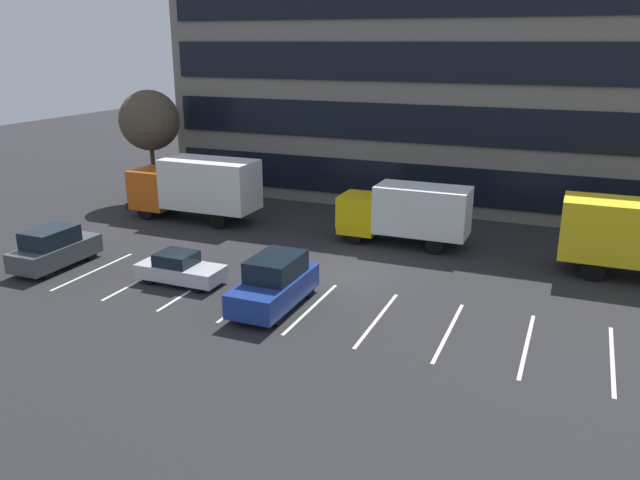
# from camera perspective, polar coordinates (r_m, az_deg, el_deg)

# --- Properties ---
(ground_plane) EXTENTS (120.00, 120.00, 0.00)m
(ground_plane) POSITION_cam_1_polar(r_m,az_deg,el_deg) (29.33, 2.46, -3.15)
(ground_plane) COLOR #262628
(office_building) EXTENTS (34.84, 12.13, 14.40)m
(office_building) POSITION_cam_1_polar(r_m,az_deg,el_deg) (44.84, 10.81, 13.21)
(office_building) COLOR slate
(office_building) RESTS_ON ground_plane
(lot_markings) EXTENTS (22.54, 5.40, 0.01)m
(lot_markings) POSITION_cam_1_polar(r_m,az_deg,el_deg) (25.76, -0.78, -6.16)
(lot_markings) COLOR silver
(lot_markings) RESTS_ON ground_plane
(box_truck_yellow) EXTENTS (6.95, 2.30, 3.22)m
(box_truck_yellow) POSITION_cam_1_polar(r_m,az_deg,el_deg) (33.41, 7.75, 2.56)
(box_truck_yellow) COLOR yellow
(box_truck_yellow) RESTS_ON ground_plane
(box_truck_orange) EXTENTS (8.10, 2.68, 3.75)m
(box_truck_orange) POSITION_cam_1_polar(r_m,az_deg,el_deg) (38.47, -11.19, 4.84)
(box_truck_orange) COLOR #D85914
(box_truck_orange) RESTS_ON ground_plane
(sedan_silver) EXTENTS (3.93, 1.65, 1.41)m
(sedan_silver) POSITION_cam_1_polar(r_m,az_deg,el_deg) (28.80, -12.55, -2.56)
(sedan_silver) COLOR silver
(sedan_silver) RESTS_ON ground_plane
(suv_navy) EXTENTS (2.00, 4.71, 2.13)m
(suv_navy) POSITION_cam_1_polar(r_m,az_deg,el_deg) (25.56, -4.12, -3.92)
(suv_navy) COLOR navy
(suv_navy) RESTS_ON ground_plane
(suv_charcoal) EXTENTS (1.85, 4.36, 1.97)m
(suv_charcoal) POSITION_cam_1_polar(r_m,az_deg,el_deg) (32.52, -22.90, -0.70)
(suv_charcoal) COLOR #474C51
(suv_charcoal) RESTS_ON ground_plane
(bare_tree) EXTENTS (3.93, 3.93, 7.37)m
(bare_tree) POSITION_cam_1_polar(r_m,az_deg,el_deg) (43.47, -15.17, 10.38)
(bare_tree) COLOR #473323
(bare_tree) RESTS_ON ground_plane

